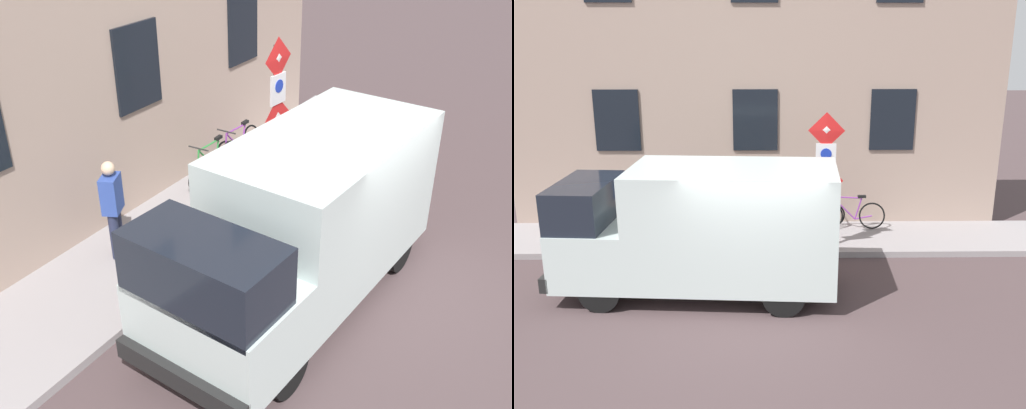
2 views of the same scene
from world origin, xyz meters
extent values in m
plane|color=#49393A|center=(0.00, 0.00, 0.00)|extent=(80.00, 80.00, 0.00)
cube|color=gray|center=(3.59, 0.00, 0.07)|extent=(2.16, 14.31, 0.14)
cube|color=tan|center=(5.02, 0.00, 4.35)|extent=(0.70, 12.31, 8.70)
cube|color=black|center=(4.65, -3.39, 2.78)|extent=(0.06, 1.10, 1.50)
cube|color=black|center=(4.65, 0.00, 2.78)|extent=(0.06, 1.10, 1.50)
cube|color=black|center=(4.65, 3.39, 2.78)|extent=(0.06, 1.10, 1.50)
cylinder|color=#474C47|center=(2.76, -1.55, 1.61)|extent=(0.09, 0.09, 2.95)
pyramid|color=silver|center=(2.68, -1.54, 2.84)|extent=(0.09, 0.50, 0.50)
pyramid|color=red|center=(2.68, -1.54, 2.84)|extent=(0.07, 0.56, 0.56)
cube|color=white|center=(2.70, -1.54, 2.29)|extent=(0.08, 0.44, 0.56)
cylinder|color=#1933B2|center=(2.67, -1.54, 2.35)|extent=(0.03, 0.24, 0.24)
pyramid|color=silver|center=(2.68, -1.54, 1.74)|extent=(0.09, 0.50, 0.50)
pyramid|color=red|center=(2.68, -1.54, 1.74)|extent=(0.07, 0.56, 0.56)
cube|color=silver|center=(0.76, 0.37, 1.41)|extent=(2.26, 3.93, 2.18)
cube|color=silver|center=(0.94, 2.97, 0.87)|extent=(2.09, 1.53, 1.10)
cube|color=black|center=(0.95, 3.17, 1.77)|extent=(1.98, 1.11, 0.84)
cube|color=black|center=(0.99, 3.71, 0.50)|extent=(2.01, 0.30, 0.28)
cylinder|color=black|center=(0.04, 2.79, 0.38)|extent=(0.27, 0.77, 0.76)
cylinder|color=black|center=(1.80, 2.67, 0.38)|extent=(0.27, 0.77, 0.76)
cylinder|color=black|center=(-0.18, -0.53, 0.38)|extent=(0.27, 0.77, 0.76)
cylinder|color=black|center=(1.57, -0.65, 0.38)|extent=(0.27, 0.77, 0.76)
torus|color=black|center=(4.12, -1.85, 0.47)|extent=(0.18, 0.66, 0.65)
torus|color=black|center=(4.12, -2.90, 0.47)|extent=(0.18, 0.66, 0.65)
cylinder|color=purple|center=(4.12, -2.18, 0.68)|extent=(0.04, 0.60, 0.60)
cylinder|color=purple|center=(4.12, -2.26, 0.95)|extent=(0.04, 0.73, 0.07)
cylinder|color=purple|center=(4.12, -2.55, 0.66)|extent=(0.04, 0.18, 0.55)
cylinder|color=purple|center=(4.12, -2.68, 0.43)|extent=(0.04, 0.43, 0.12)
cylinder|color=purple|center=(4.12, -1.87, 0.72)|extent=(0.04, 0.09, 0.50)
cube|color=black|center=(4.12, -2.62, 0.97)|extent=(0.08, 0.20, 0.06)
cylinder|color=#262626|center=(4.12, -1.90, 1.02)|extent=(0.46, 0.03, 0.03)
torus|color=black|center=(4.10, -0.85, 0.47)|extent=(0.19, 0.67, 0.66)
torus|color=black|center=(4.14, -1.90, 0.47)|extent=(0.19, 0.67, 0.66)
cylinder|color=green|center=(4.11, -1.19, 0.68)|extent=(0.06, 0.60, 0.60)
cylinder|color=green|center=(4.12, -1.26, 0.95)|extent=(0.07, 0.73, 0.07)
cylinder|color=green|center=(4.13, -1.55, 0.66)|extent=(0.04, 0.19, 0.55)
cylinder|color=green|center=(4.13, -1.69, 0.43)|extent=(0.05, 0.43, 0.12)
cylinder|color=green|center=(4.10, -0.88, 0.72)|extent=(0.04, 0.09, 0.50)
cube|color=black|center=(4.13, -1.62, 0.97)|extent=(0.09, 0.20, 0.06)
cylinder|color=#262626|center=(4.10, -0.90, 1.02)|extent=(0.46, 0.05, 0.03)
cylinder|color=#262B47|center=(3.80, 1.83, 0.56)|extent=(0.16, 0.16, 0.85)
cylinder|color=#262B47|center=(3.88, 1.67, 0.56)|extent=(0.16, 0.16, 0.85)
cube|color=#304AA0|center=(3.84, 1.75, 1.30)|extent=(0.41, 0.47, 0.62)
sphere|color=beige|center=(3.84, 1.75, 1.75)|extent=(0.22, 0.22, 0.22)
cylinder|color=#2D5133|center=(2.86, 1.60, 0.59)|extent=(0.44, 0.44, 0.90)
camera|label=1|loc=(-2.57, 7.72, 5.89)|focal=42.52mm
camera|label=2|loc=(-9.54, -0.14, 4.90)|focal=40.58mm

